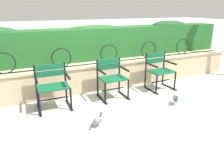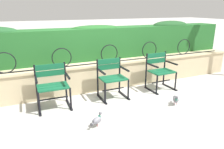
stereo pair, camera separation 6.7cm
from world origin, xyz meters
name	(u,v)px [view 1 (the left image)]	position (x,y,z in m)	size (l,w,h in m)	color
ground_plane	(113,100)	(0.00, 0.00, 0.00)	(60.00, 60.00, 0.00)	#B7B5AF
stone_wall	(100,76)	(0.00, 0.74, 0.33)	(7.65, 0.41, 0.64)	#C6B289
iron_arch_fence	(89,57)	(-0.29, 0.67, 0.82)	(7.10, 0.02, 0.42)	black
hedge_row	(93,42)	(0.01, 1.22, 1.05)	(7.49, 0.60, 0.87)	#236028
park_chair_left	(52,85)	(-1.19, 0.20, 0.46)	(0.62, 0.53, 0.83)	#145B38
park_chair_centre	(112,77)	(0.05, 0.19, 0.45)	(0.57, 0.52, 0.83)	#145B38
park_chair_right	(159,70)	(1.29, 0.19, 0.46)	(0.60, 0.54, 0.85)	#145B38
pigeon_near_chairs	(98,120)	(-0.66, -0.84, 0.11)	(0.26, 0.20, 0.22)	gray
pigeon_far_side	(176,99)	(1.06, -0.70, 0.11)	(0.20, 0.26, 0.22)	slate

